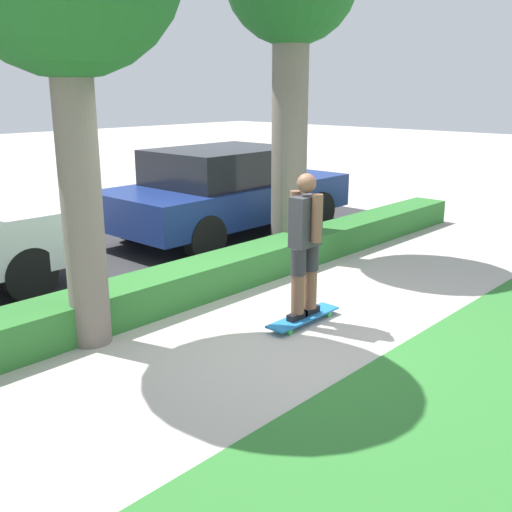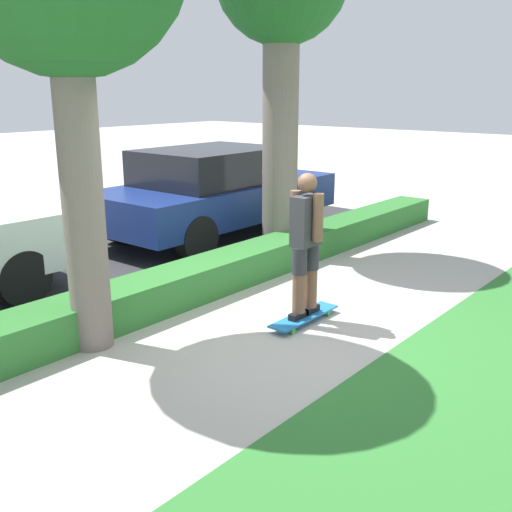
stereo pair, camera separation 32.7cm
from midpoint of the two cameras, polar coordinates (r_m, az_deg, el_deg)
The scene contains 6 objects.
ground_plane at distance 6.33m, azimuth 1.94°, elevation -7.36°, with size 60.00×60.00×0.00m, color #ADA89E.
street_asphalt at distance 9.36m, azimuth -18.75°, elevation -0.48°, with size 12.36×5.00×0.01m.
hedge_row at distance 7.29m, azimuth -8.01°, elevation -2.63°, with size 12.36×0.60×0.42m.
skateboard at distance 6.59m, azimuth 3.19°, elevation -5.79°, with size 1.00×0.24×0.08m.
skater_person at distance 6.33m, azimuth 3.31°, elevation 1.34°, with size 0.48×0.40×1.56m.
parked_car_middle at distance 10.31m, azimuth -4.83°, elevation 6.24°, with size 4.48×2.03×1.51m.
Camera 2 is at (-4.71, -3.45, 2.48)m, focal length 42.00 mm.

